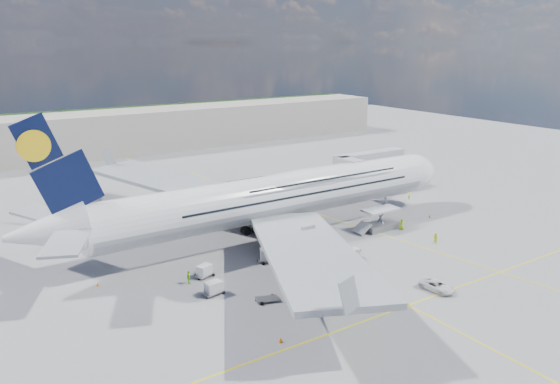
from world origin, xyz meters
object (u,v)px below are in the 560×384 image
crew_van (402,224)px  jet_bridge (367,163)px  baggage_tug (341,258)px  cone_tail (98,285)px  cone_wing_left_inner (160,214)px  dolly_nose_far (352,253)px  cone_wing_left_outer (149,221)px  dolly_back (213,288)px  dolly_nose_near (351,250)px  airliner (277,196)px  dolly_row_a (267,299)px  dolly_row_b (268,255)px  catering_truck_inner (207,209)px  crew_loader (436,239)px  cone_wing_right_outer (281,340)px  crew_wing (189,277)px  cone_nose (430,216)px  crew_nose (409,195)px  catering_truck_outer (85,199)px  service_van (437,286)px  crew_tug (310,258)px  cargo_loader (380,222)px  cone_wing_right_inner (288,294)px  dolly_row_c (204,271)px

crew_van → jet_bridge: bearing=-78.1°
baggage_tug → cone_tail: (-31.82, 11.75, -0.59)m
cone_wing_left_inner → cone_tail: cone_wing_left_inner is taller
dolly_nose_far → cone_wing_left_outer: size_ratio=5.35×
dolly_back → dolly_nose_near: 24.44m
dolly_back → cone_wing_left_inner: bearing=71.7°
airliner → dolly_row_a: (-14.16, -19.49, -6.54)m
dolly_row_b → catering_truck_inner: (1.86, 24.28, 0.56)m
crew_loader → cone_wing_right_outer: crew_loader is taller
jet_bridge → dolly_nose_near: 34.27m
catering_truck_inner → cone_wing_left_outer: catering_truck_inner is taller
crew_wing → baggage_tug: bearing=-91.1°
baggage_tug → cone_nose: (27.63, 7.78, -0.58)m
crew_nose → cone_tail: size_ratio=3.87×
airliner → cone_nose: (28.83, -7.44, -6.61)m
crew_wing → cone_nose: 49.08m
airliner → baggage_tug: size_ratio=23.83×
crew_nose → catering_truck_outer: bearing=136.8°
dolly_back → jet_bridge: bearing=19.8°
jet_bridge → cone_wing_left_outer: size_ratio=37.35×
dolly_row_b → catering_truck_inner: bearing=110.4°
service_van → dolly_row_b: bearing=115.9°
catering_truck_outer → dolly_back: bearing=-65.2°
crew_wing → cone_tail: 12.00m
dolly_nose_near → crew_tug: 8.20m
crew_wing → cone_wing_left_inner: size_ratio=2.87×
cone_wing_left_inner → airliner: bearing=-60.2°
dolly_nose_far → crew_tug: crew_tug is taller
crew_tug → baggage_tug: bearing=-19.8°
cone_nose → cone_wing_left_outer: 51.29m
dolly_row_b → cone_wing_right_outer: size_ratio=6.04×
airliner → dolly_nose_far: 16.45m
catering_truck_inner → cone_tail: bearing=-142.5°
cargo_loader → crew_tug: (-19.24, -5.91, -0.32)m
airliner → dolly_row_a: airliner is taller
dolly_nose_near → cone_wing_left_outer: cone_wing_left_outer is taller
airliner → cone_wing_right_inner: airliner is taller
dolly_row_c → cone_nose: 46.30m
crew_nose → crew_van: crew_nose is taller
catering_truck_inner → cone_wing_left_outer: (-9.98, 3.09, -1.40)m
service_van → cone_wing_right_outer: size_ratio=7.84×
dolly_row_a → dolly_row_c: size_ratio=1.04×
crew_tug → cone_nose: (31.51, 5.58, -0.67)m
crew_loader → jet_bridge: bearing=130.3°
catering_truck_inner → cone_wing_left_outer: bearing=163.4°
dolly_nose_far → crew_tug: size_ratio=1.44×
cone_wing_left_inner → crew_tug: bearing=-74.5°
catering_truck_inner → cone_nose: (34.24, -22.90, -1.39)m
catering_truck_outer → service_van: 69.17m
dolly_row_b → crew_van: (26.91, -0.53, -0.13)m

